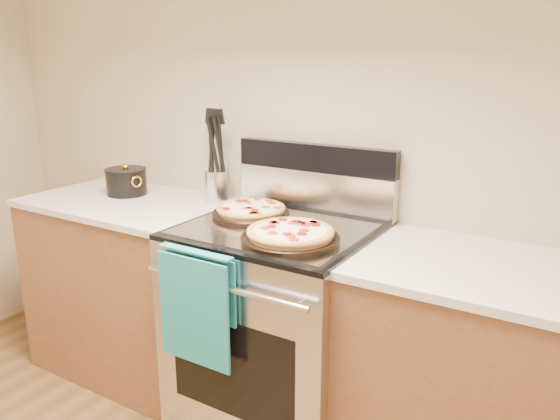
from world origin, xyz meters
The scene contains 17 objects.
wall_back centered at (0.00, 2.00, 1.35)m, with size 4.00×4.00×0.00m, color tan.
range_body centered at (0.00, 1.65, 0.45)m, with size 0.76×0.68×0.90m, color #B7B7BC.
oven_window centered at (0.00, 1.31, 0.45)m, with size 0.56×0.01×0.40m, color black.
cooktop centered at (0.00, 1.65, 0.91)m, with size 0.76×0.68×0.02m, color black.
backsplash_lower centered at (0.00, 1.96, 1.01)m, with size 0.76×0.06×0.18m, color silver.
backsplash_upper centered at (0.00, 1.96, 1.16)m, with size 0.76×0.06×0.12m, color black.
oven_handle centered at (0.00, 1.27, 0.80)m, with size 0.03×0.03×0.70m, color silver.
dish_towel centered at (-0.12, 1.27, 0.70)m, with size 0.32×0.05×0.42m, color teal, non-canonical shape.
foil_sheet centered at (0.00, 1.62, 0.92)m, with size 0.70×0.55×0.01m, color gray.
cabinet_left centered at (-0.88, 1.68, 0.44)m, with size 1.00×0.62×0.88m, color brown.
countertop_left centered at (-0.88, 1.68, 0.90)m, with size 1.02×0.64×0.03m, color beige.
cabinet_right centered at (0.88, 1.68, 0.44)m, with size 1.00×0.62×0.88m, color brown.
countertop_right centered at (0.88, 1.68, 0.90)m, with size 1.02×0.64×0.03m, color beige.
pepperoni_pizza_back centered at (-0.18, 1.72, 0.95)m, with size 0.33×0.33×0.04m, color #C4893C, non-canonical shape.
pepperoni_pizza_front centered at (0.13, 1.52, 0.95)m, with size 0.36×0.36×0.05m, color #C4893C, non-canonical shape.
utensil_crock centered at (-0.49, 1.89, 0.99)m, with size 0.12×0.12×0.15m, color silver.
saucepan centered at (-0.97, 1.76, 0.97)m, with size 0.20×0.20×0.12m, color black.
Camera 1 is at (1.11, -0.14, 1.58)m, focal length 35.00 mm.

